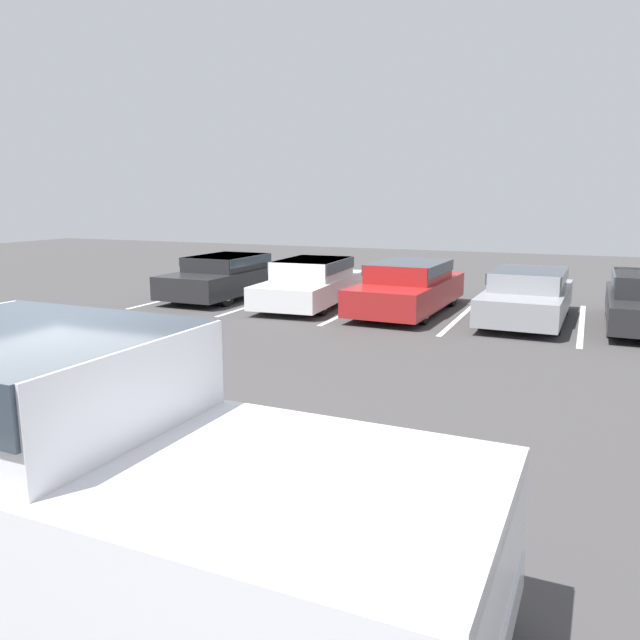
# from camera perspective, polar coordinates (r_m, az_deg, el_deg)

# --- Properties ---
(ground_plane) EXTENTS (60.00, 60.00, 0.00)m
(ground_plane) POSITION_cam_1_polar(r_m,az_deg,el_deg) (6.63, -22.19, -15.34)
(ground_plane) COLOR #423F3F
(stall_stripe_a) EXTENTS (0.12, 5.25, 0.01)m
(stall_stripe_a) POSITION_cam_1_polar(r_m,az_deg,el_deg) (19.05, -12.16, 2.26)
(stall_stripe_a) COLOR white
(stall_stripe_a) RESTS_ON ground_plane
(stall_stripe_b) EXTENTS (0.12, 5.25, 0.01)m
(stall_stripe_b) POSITION_cam_1_polar(r_m,az_deg,el_deg) (17.62, -4.88, 1.76)
(stall_stripe_b) COLOR white
(stall_stripe_b) RESTS_ON ground_plane
(stall_stripe_c) EXTENTS (0.12, 5.25, 0.01)m
(stall_stripe_c) POSITION_cam_1_polar(r_m,az_deg,el_deg) (16.52, 3.52, 1.15)
(stall_stripe_c) COLOR white
(stall_stripe_c) RESTS_ON ground_plane
(stall_stripe_d) EXTENTS (0.12, 5.25, 0.01)m
(stall_stripe_d) POSITION_cam_1_polar(r_m,az_deg,el_deg) (15.82, 12.88, 0.44)
(stall_stripe_d) COLOR white
(stall_stripe_d) RESTS_ON ground_plane
(stall_stripe_e) EXTENTS (0.12, 5.25, 0.01)m
(stall_stripe_e) POSITION_cam_1_polar(r_m,az_deg,el_deg) (15.57, 22.81, -0.32)
(stall_stripe_e) COLOR white
(stall_stripe_e) RESTS_ON ground_plane
(pickup_truck) EXTENTS (6.23, 2.14, 1.94)m
(pickup_truck) POSITION_cam_1_polar(r_m,az_deg,el_deg) (4.93, -22.63, -12.37)
(pickup_truck) COLOR silver
(pickup_truck) RESTS_ON ground_plane
(parked_sedan_a) EXTENTS (1.89, 4.51, 1.22)m
(parked_sedan_a) POSITION_cam_1_polar(r_m,az_deg,el_deg) (18.33, -8.58, 4.09)
(parked_sedan_a) COLOR #232326
(parked_sedan_a) RESTS_ON ground_plane
(parked_sedan_b) EXTENTS (2.03, 4.67, 1.23)m
(parked_sedan_b) POSITION_cam_1_polar(r_m,az_deg,el_deg) (16.84, -0.73, 3.61)
(parked_sedan_b) COLOR silver
(parked_sedan_b) RESTS_ON ground_plane
(parked_sedan_c) EXTENTS (1.97, 4.70, 1.27)m
(parked_sedan_c) POSITION_cam_1_polar(r_m,az_deg,el_deg) (15.92, 8.07, 3.13)
(parked_sedan_c) COLOR maroon
(parked_sedan_c) RESTS_ON ground_plane
(parked_sedan_d) EXTENTS (1.86, 4.47, 1.20)m
(parked_sedan_d) POSITION_cam_1_polar(r_m,az_deg,el_deg) (15.40, 18.44, 2.28)
(parked_sedan_d) COLOR gray
(parked_sedan_d) RESTS_ON ground_plane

